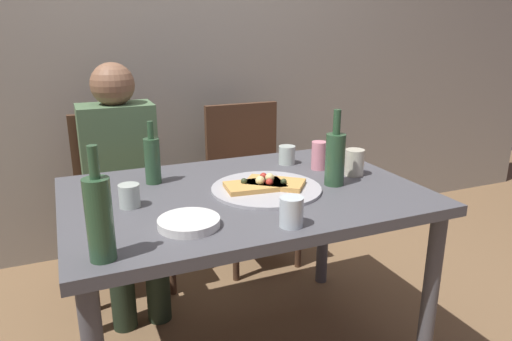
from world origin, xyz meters
TOP-DOWN VIEW (x-y plane):
  - back_wall at (0.00, 1.27)m, footprint 6.00×0.10m
  - dining_table at (0.00, 0.00)m, footprint 1.32×0.90m
  - pizza_tray at (0.08, -0.03)m, footprint 0.42×0.42m
  - pizza_slice_last at (0.04, -0.02)m, footprint 0.23×0.15m
  - pizza_slice_extra at (0.12, -0.02)m, footprint 0.25×0.24m
  - wine_bottle at (0.35, -0.07)m, footprint 0.08×0.08m
  - beer_bottle at (-0.55, -0.36)m, footprint 0.07×0.07m
  - water_bottle at (-0.30, 0.22)m, footprint 0.06×0.06m
  - tumbler_near at (0.31, 0.26)m, footprint 0.07×0.07m
  - tumbler_far at (-0.42, 0.00)m, footprint 0.07×0.07m
  - wine_glass at (0.49, -0.00)m, footprint 0.08×0.08m
  - short_glass at (0.01, -0.36)m, footprint 0.08×0.08m
  - soda_can at (0.40, 0.13)m, footprint 0.07×0.07m
  - plate_stack at (-0.28, -0.24)m, footprint 0.19×0.19m
  - chair_left at (-0.36, 0.85)m, footprint 0.44×0.44m
  - chair_right at (0.37, 0.85)m, footprint 0.44×0.44m
  - guest_in_sweater at (-0.36, 0.70)m, footprint 0.36×0.56m

SIDE VIEW (x-z plane):
  - chair_left at x=-0.36m, z-range 0.06..0.96m
  - chair_right at x=0.37m, z-range 0.06..0.96m
  - guest_in_sweater at x=-0.36m, z-range 0.06..1.23m
  - dining_table at x=0.00m, z-range 0.28..1.02m
  - pizza_tray at x=0.08m, z-range 0.73..0.75m
  - plate_stack at x=-0.28m, z-range 0.73..0.76m
  - pizza_slice_last at x=0.04m, z-range 0.73..0.78m
  - pizza_slice_extra at x=0.12m, z-range 0.73..0.78m
  - tumbler_far at x=-0.42m, z-range 0.73..0.82m
  - tumbler_near at x=0.31m, z-range 0.73..0.82m
  - short_glass at x=0.01m, z-range 0.73..0.83m
  - wine_glass at x=0.49m, z-range 0.73..0.84m
  - soda_can at x=0.40m, z-range 0.73..0.86m
  - water_bottle at x=-0.30m, z-range 0.71..0.96m
  - wine_bottle at x=0.35m, z-range 0.70..0.99m
  - beer_bottle at x=-0.55m, z-range 0.70..1.01m
  - back_wall at x=0.00m, z-range 0.00..2.60m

